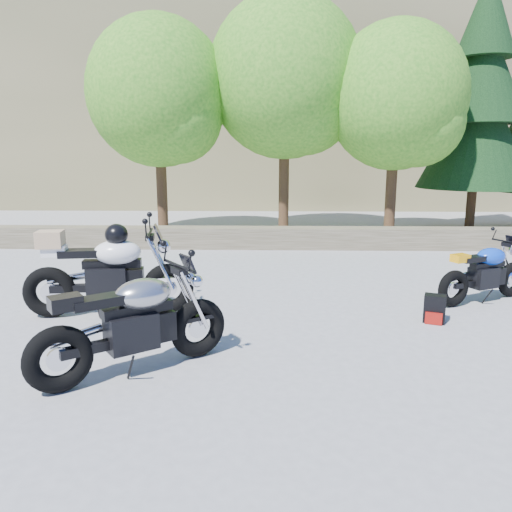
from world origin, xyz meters
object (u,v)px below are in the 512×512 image
at_px(backpack, 435,309).
at_px(white_bike, 108,271).
at_px(blue_bike, 485,273).
at_px(silver_bike, 134,324).

bearing_deg(backpack, white_bike, -161.96).
bearing_deg(white_bike, blue_bike, -0.65).
xyz_separation_m(silver_bike, white_bike, (-0.86, 1.86, 0.11)).
bearing_deg(blue_bike, white_bike, 161.25).
xyz_separation_m(white_bike, blue_bike, (5.57, 0.79, -0.19)).
distance_m(silver_bike, backpack, 4.01).
height_order(silver_bike, backpack, silver_bike).
relative_size(silver_bike, white_bike, 0.79).
bearing_deg(backpack, silver_bike, -134.88).
distance_m(blue_bike, backpack, 1.48).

